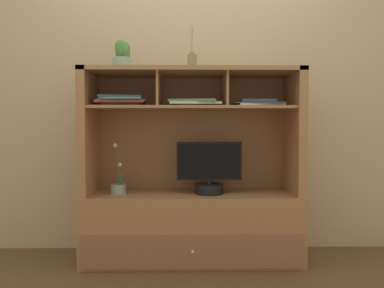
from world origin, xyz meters
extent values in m
cube|color=brown|center=(0.00, 0.00, -0.01)|extent=(6.00, 6.00, 0.02)
cube|color=tan|center=(0.00, 0.28, 1.40)|extent=(6.00, 0.02, 2.80)
cube|color=#9E7048|center=(0.00, 0.00, 0.24)|extent=(1.55, 0.49, 0.49)
cube|color=#8A5F41|center=(0.00, -0.25, 0.14)|extent=(1.49, 0.01, 0.24)
sphere|color=silver|center=(0.00, -0.26, 0.14)|extent=(0.02, 0.02, 0.02)
cube|color=#9E7048|center=(-0.74, 0.00, 0.93)|extent=(0.06, 0.45, 0.89)
cube|color=#9E7048|center=(0.74, 0.00, 0.93)|extent=(0.06, 0.45, 0.89)
cube|color=#8A5F41|center=(0.00, 0.22, 0.92)|extent=(1.49, 0.02, 0.86)
cube|color=#9E7048|center=(0.00, 0.00, 1.36)|extent=(1.55, 0.45, 0.03)
cube|color=#9E7048|center=(0.00, 0.00, 1.11)|extent=(1.43, 0.41, 0.02)
cube|color=#9E7048|center=(-0.24, 0.00, 1.23)|extent=(0.02, 0.38, 0.23)
cube|color=#9E7048|center=(0.24, 0.00, 1.23)|extent=(0.02, 0.38, 0.23)
cylinder|color=black|center=(0.12, -0.04, 0.52)|extent=(0.21, 0.21, 0.07)
cylinder|color=black|center=(0.12, -0.04, 0.57)|extent=(0.04, 0.04, 0.03)
cube|color=black|center=(0.12, -0.04, 0.73)|extent=(0.47, 0.03, 0.28)
cube|color=black|center=(0.12, -0.05, 0.73)|extent=(0.44, 0.00, 0.25)
cylinder|color=gray|center=(-0.53, -0.03, 0.52)|extent=(0.11, 0.11, 0.07)
cylinder|color=gray|center=(-0.53, -0.03, 0.49)|extent=(0.13, 0.13, 0.01)
cylinder|color=#4C6B38|center=(-0.53, -0.03, 0.70)|extent=(0.01, 0.02, 0.28)
sphere|color=silver|center=(-0.52, -0.02, 0.70)|extent=(0.03, 0.03, 0.03)
sphere|color=silver|center=(-0.55, -0.04, 0.84)|extent=(0.03, 0.03, 0.03)
ellipsoid|color=#367436|center=(-0.51, -0.04, 0.59)|extent=(0.04, 0.05, 0.09)
ellipsoid|color=#367436|center=(-0.51, -0.02, 0.59)|extent=(0.05, 0.06, 0.12)
cube|color=#36313E|center=(-0.49, -0.04, 1.13)|extent=(0.28, 0.20, 0.02)
cube|color=#A63B2E|center=(-0.50, -0.05, 1.14)|extent=(0.34, 0.25, 0.01)
cube|color=slate|center=(-0.50, -0.05, 1.16)|extent=(0.36, 0.24, 0.01)
cube|color=#4C7A6D|center=(-0.49, -0.05, 1.17)|extent=(0.29, 0.28, 0.01)
cube|color=navy|center=(-0.51, -0.06, 1.18)|extent=(0.32, 0.27, 0.01)
cube|color=beige|center=(0.48, -0.05, 1.12)|extent=(0.33, 0.28, 0.01)
cube|color=#2E3C36|center=(0.47, -0.06, 1.14)|extent=(0.36, 0.28, 0.01)
cube|color=#2E4B72|center=(0.46, -0.06, 1.15)|extent=(0.24, 0.21, 0.02)
cube|color=#33444A|center=(0.02, -0.05, 1.12)|extent=(0.27, 0.23, 0.01)
cube|color=beige|center=(0.02, -0.05, 1.14)|extent=(0.37, 0.27, 0.02)
cube|color=#497D5C|center=(0.01, -0.04, 1.15)|extent=(0.36, 0.31, 0.02)
cylinder|color=olive|center=(0.00, -0.02, 1.43)|extent=(0.07, 0.07, 0.11)
cylinder|color=olive|center=(0.00, -0.02, 1.50)|extent=(0.03, 0.03, 0.02)
cylinder|color=tan|center=(0.00, -0.02, 1.59)|extent=(0.00, 0.05, 0.20)
cylinder|color=tan|center=(0.00, -0.02, 1.59)|extent=(0.03, 0.01, 0.21)
cylinder|color=tan|center=(0.00, -0.02, 1.59)|extent=(0.02, 0.02, 0.21)
cylinder|color=tan|center=(0.00, -0.02, 1.59)|extent=(0.02, 0.03, 0.20)
cylinder|color=tan|center=(0.00, -0.02, 1.59)|extent=(0.03, 0.01, 0.21)
cylinder|color=#83A093|center=(-0.50, -0.01, 1.42)|extent=(0.13, 0.13, 0.08)
cylinder|color=#83A093|center=(-0.50, -0.01, 1.38)|extent=(0.15, 0.15, 0.01)
ellipsoid|color=#46823C|center=(-0.48, -0.02, 1.51)|extent=(0.08, 0.08, 0.14)
ellipsoid|color=#46823C|center=(-0.50, 0.00, 1.51)|extent=(0.06, 0.05, 0.06)
ellipsoid|color=#46823C|center=(-0.52, -0.01, 1.49)|extent=(0.06, 0.06, 0.06)
ellipsoid|color=#46823C|center=(-0.51, -0.04, 1.53)|extent=(0.08, 0.05, 0.12)
camera|label=1|loc=(-0.04, -2.73, 0.96)|focal=35.18mm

